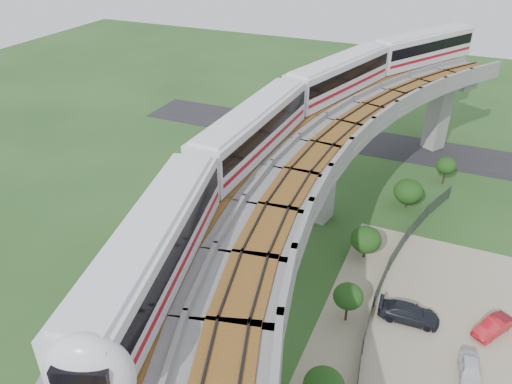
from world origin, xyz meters
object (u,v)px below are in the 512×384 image
at_px(metro_train, 320,106).
at_px(car_dark, 409,313).
at_px(car_white, 470,371).
at_px(car_red, 493,327).

bearing_deg(metro_train, car_dark, -39.26).
distance_m(car_white, car_red, 4.97).
height_order(car_red, car_dark, car_dark).
xyz_separation_m(metro_train, car_dark, (10.18, -8.32, -11.63)).
bearing_deg(metro_train, car_red, -24.45).
bearing_deg(car_dark, car_white, -133.40).
relative_size(car_white, car_dark, 0.77).
xyz_separation_m(car_white, car_dark, (-4.47, 3.72, 0.06)).
distance_m(metro_train, car_red, 21.03).
distance_m(metro_train, car_dark, 17.55).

